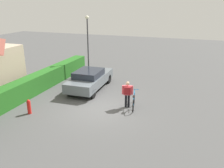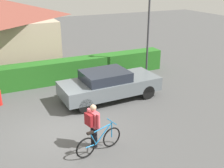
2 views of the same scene
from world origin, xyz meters
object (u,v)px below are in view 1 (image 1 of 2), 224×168
(parked_car_near, at_px, (90,79))
(person_rider, at_px, (127,92))
(bicycle, at_px, (134,101))
(street_lamp, at_px, (88,38))
(fire_hydrant, at_px, (29,107))

(parked_car_near, bearing_deg, person_rider, -122.24)
(parked_car_near, bearing_deg, bicycle, -118.82)
(parked_car_near, height_order, bicycle, parked_car_near)
(street_lamp, relative_size, fire_hydrant, 5.87)
(parked_car_near, xyz_separation_m, bicycle, (-2.01, -3.65, -0.34))
(parked_car_near, bearing_deg, fire_hydrant, 163.00)
(fire_hydrant, bearing_deg, street_lamp, 0.38)
(parked_car_near, height_order, fire_hydrant, parked_car_near)
(street_lamp, bearing_deg, fire_hydrant, -179.62)
(bicycle, xyz_separation_m, person_rider, (-0.07, 0.36, 0.53))
(parked_car_near, distance_m, street_lamp, 3.99)
(street_lamp, xyz_separation_m, fire_hydrant, (-7.58, -0.05, -2.61))
(person_rider, distance_m, street_lamp, 7.22)
(person_rider, xyz_separation_m, fire_hydrant, (-2.59, 4.72, -0.51))
(parked_car_near, relative_size, fire_hydrant, 5.72)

